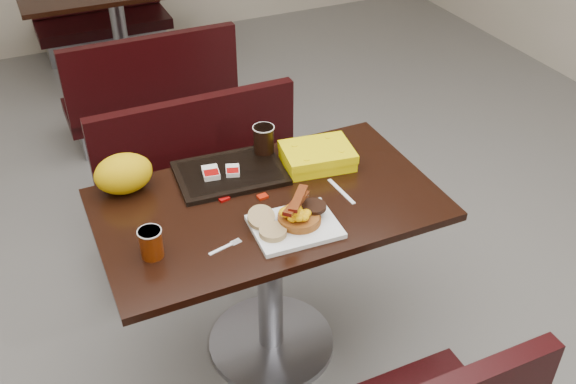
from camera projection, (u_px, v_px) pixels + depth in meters
name	position (u px, v px, depth m)	size (l,w,h in m)	color
floor	(271.00, 344.00, 2.75)	(6.00, 7.00, 0.01)	slate
table_near	(270.00, 279.00, 2.53)	(1.20, 0.70, 0.75)	black
bench_near_n	(212.00, 187.00, 3.06)	(1.00, 0.46, 0.72)	black
table_far	(121.00, 39.00, 4.45)	(1.20, 0.70, 0.75)	black
bench_far_s	(147.00, 83.00, 3.94)	(1.00, 0.46, 0.72)	black
bench_far_n	(101.00, 8.00, 4.98)	(1.00, 0.46, 0.72)	black
platter	(295.00, 227.00, 2.18)	(0.28, 0.22, 0.02)	white
pancake_stack	(299.00, 218.00, 2.18)	(0.15, 0.15, 0.03)	#A04E1A
sausage_patty	(314.00, 206.00, 2.20)	(0.08, 0.08, 0.01)	black
scrambled_eggs	(293.00, 212.00, 2.14)	(0.10, 0.09, 0.05)	yellow
bacon_strips	(296.00, 202.00, 2.13)	(0.17, 0.08, 0.01)	#440704
muffin_bottom	(273.00, 232.00, 2.13)	(0.09, 0.09, 0.02)	tan
muffin_top	(261.00, 218.00, 2.17)	(0.09, 0.09, 0.02)	tan
coffee_cup_near	(151.00, 243.00, 2.04)	(0.07, 0.07, 0.10)	#872604
fork	(221.00, 249.00, 2.10)	(0.12, 0.02, 0.00)	white
knife	(341.00, 191.00, 2.35)	(0.17, 0.01, 0.00)	white
condiment_syrup	(262.00, 197.00, 2.32)	(0.04, 0.03, 0.01)	#A01806
condiment_ketchup	(224.00, 198.00, 2.31)	(0.04, 0.03, 0.01)	#8C0504
tray	(230.00, 173.00, 2.44)	(0.40, 0.28, 0.02)	black
hashbrown_sleeve_left	(211.00, 173.00, 2.40)	(0.06, 0.08, 0.02)	silver
hashbrown_sleeve_right	(233.00, 170.00, 2.42)	(0.05, 0.07, 0.02)	silver
coffee_cup_far	(264.00, 139.00, 2.51)	(0.08, 0.08, 0.11)	black
clamshell	(317.00, 156.00, 2.48)	(0.26, 0.20, 0.07)	yellow
paper_bag	(123.00, 174.00, 2.32)	(0.21, 0.15, 0.15)	#DDC707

